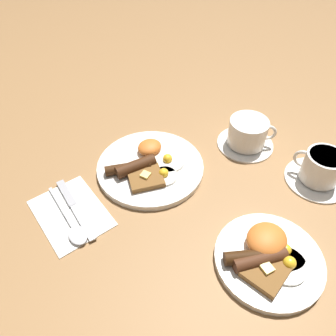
{
  "coord_description": "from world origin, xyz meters",
  "views": [
    {
      "loc": [
        0.34,
        0.46,
        0.58
      ],
      "look_at": [
        -0.02,
        0.04,
        0.03
      ],
      "focal_mm": 35.0,
      "sensor_mm": 36.0,
      "label": 1
    }
  ],
  "objects_px": {
    "breakfast_plate_far": "(268,256)",
    "spoon": "(74,229)",
    "breakfast_plate_near": "(149,166)",
    "knife": "(73,205)",
    "teacup_near": "(247,134)",
    "teacup_far": "(320,170)"
  },
  "relations": [
    {
      "from": "breakfast_plate_near",
      "to": "knife",
      "type": "distance_m",
      "value": 0.2
    },
    {
      "from": "teacup_near",
      "to": "knife",
      "type": "bearing_deg",
      "value": -14.46
    },
    {
      "from": "breakfast_plate_near",
      "to": "teacup_near",
      "type": "bearing_deg",
      "value": 159.19
    },
    {
      "from": "breakfast_plate_far",
      "to": "teacup_far",
      "type": "distance_m",
      "value": 0.27
    },
    {
      "from": "breakfast_plate_far",
      "to": "spoon",
      "type": "bearing_deg",
      "value": -51.13
    },
    {
      "from": "breakfast_plate_near",
      "to": "knife",
      "type": "relative_size",
      "value": 1.37
    },
    {
      "from": "breakfast_plate_near",
      "to": "breakfast_plate_far",
      "type": "bearing_deg",
      "value": 92.55
    },
    {
      "from": "breakfast_plate_far",
      "to": "teacup_near",
      "type": "relative_size",
      "value": 1.41
    },
    {
      "from": "teacup_near",
      "to": "knife",
      "type": "xyz_separation_m",
      "value": [
        0.45,
        -0.12,
        -0.03
      ]
    },
    {
      "from": "knife",
      "to": "teacup_far",
      "type": "bearing_deg",
      "value": 64.92
    },
    {
      "from": "breakfast_plate_near",
      "to": "spoon",
      "type": "xyz_separation_m",
      "value": [
        0.23,
        0.04,
        -0.0
      ]
    },
    {
      "from": "breakfast_plate_near",
      "to": "teacup_near",
      "type": "xyz_separation_m",
      "value": [
        -0.25,
        0.1,
        0.02
      ]
    },
    {
      "from": "breakfast_plate_near",
      "to": "teacup_near",
      "type": "distance_m",
      "value": 0.27
    },
    {
      "from": "breakfast_plate_near",
      "to": "teacup_far",
      "type": "bearing_deg",
      "value": 133.86
    },
    {
      "from": "breakfast_plate_far",
      "to": "knife",
      "type": "bearing_deg",
      "value": -59.34
    },
    {
      "from": "teacup_far",
      "to": "spoon",
      "type": "relative_size",
      "value": 0.82
    },
    {
      "from": "breakfast_plate_far",
      "to": "teacup_far",
      "type": "relative_size",
      "value": 1.4
    },
    {
      "from": "spoon",
      "to": "teacup_far",
      "type": "bearing_deg",
      "value": 69.92
    },
    {
      "from": "breakfast_plate_near",
      "to": "spoon",
      "type": "relative_size",
      "value": 1.43
    },
    {
      "from": "teacup_far",
      "to": "knife",
      "type": "distance_m",
      "value": 0.57
    },
    {
      "from": "breakfast_plate_far",
      "to": "knife",
      "type": "relative_size",
      "value": 1.09
    },
    {
      "from": "breakfast_plate_near",
      "to": "spoon",
      "type": "distance_m",
      "value": 0.23
    }
  ]
}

